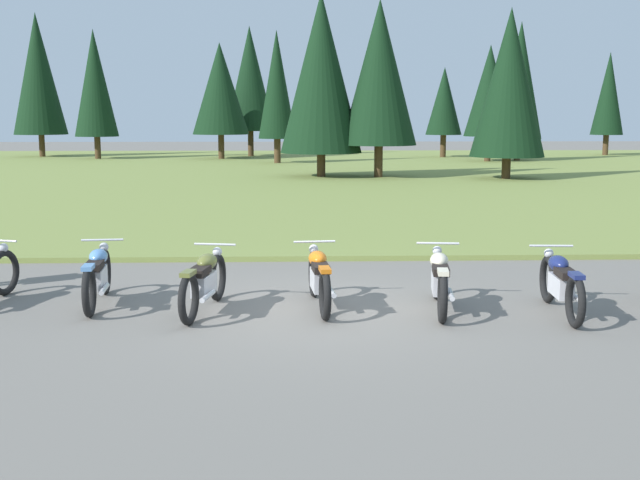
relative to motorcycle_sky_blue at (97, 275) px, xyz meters
name	(u,v)px	position (x,y,z in m)	size (l,w,h in m)	color
ground_plane	(321,309)	(3.22, -0.39, -0.44)	(140.00, 140.00, 0.00)	slate
grass_moorland	(301,173)	(3.22, 25.30, -0.39)	(80.00, 44.00, 0.10)	olive
forest_treeline	(302,82)	(3.33, 32.14, 4.04)	(38.98, 21.53, 8.96)	#47331E
motorcycle_sky_blue	(97,275)	(0.00, 0.00, 0.00)	(0.62, 2.10, 0.88)	black
motorcycle_olive	(204,281)	(1.59, -0.47, 0.00)	(0.65, 2.09, 0.88)	black
motorcycle_orange	(319,277)	(3.19, -0.28, 0.00)	(0.62, 2.10, 0.88)	black
motorcycle_cream	(440,280)	(4.88, -0.49, 0.00)	(0.62, 2.10, 0.88)	black
motorcycle_navy	(561,283)	(6.51, -0.77, 0.00)	(0.62, 2.10, 0.88)	black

